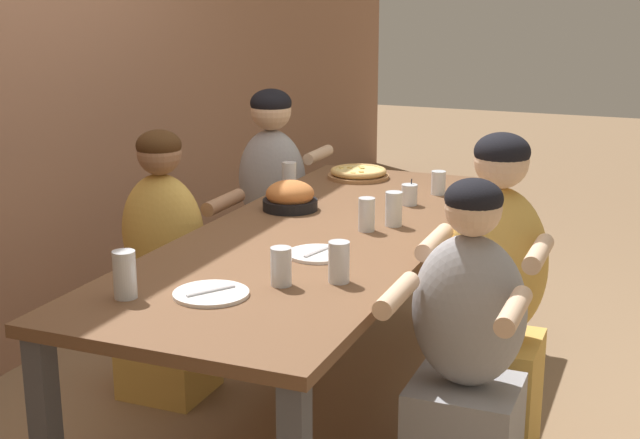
{
  "coord_description": "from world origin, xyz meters",
  "views": [
    {
      "loc": [
        -3.01,
        -1.23,
        1.69
      ],
      "look_at": [
        0.0,
        0.0,
        0.82
      ],
      "focal_mm": 50.0,
      "sensor_mm": 36.0,
      "label": 1
    }
  ],
  "objects_px": {
    "drinking_glass_g": "(438,184)",
    "drinking_glass_c": "(289,179)",
    "empty_plate_a": "(318,254)",
    "drinking_glass_b": "(394,209)",
    "drinking_glass_a": "(281,269)",
    "diner_far_center": "(166,278)",
    "skillet_bowl": "(290,197)",
    "empty_plate_b": "(211,294)",
    "pizza_board_main": "(358,173)",
    "drinking_glass_e": "(367,217)",
    "diner_far_right": "(273,211)",
    "diner_near_center": "(493,313)",
    "diner_near_midleft": "(466,370)",
    "drinking_glass_d": "(339,264)",
    "drinking_glass_f": "(125,277)",
    "cocktail_glass_blue": "(409,196)"
  },
  "relations": [
    {
      "from": "pizza_board_main",
      "to": "drinking_glass_e",
      "type": "distance_m",
      "value": 0.94
    },
    {
      "from": "empty_plate_a",
      "to": "drinking_glass_g",
      "type": "distance_m",
      "value": 1.07
    },
    {
      "from": "drinking_glass_g",
      "to": "drinking_glass_e",
      "type": "bearing_deg",
      "value": 172.07
    },
    {
      "from": "drinking_glass_a",
      "to": "diner_far_center",
      "type": "xyz_separation_m",
      "value": [
        0.58,
        0.79,
        -0.31
      ]
    },
    {
      "from": "pizza_board_main",
      "to": "diner_near_midleft",
      "type": "relative_size",
      "value": 0.27
    },
    {
      "from": "pizza_board_main",
      "to": "diner_near_center",
      "type": "bearing_deg",
      "value": -138.51
    },
    {
      "from": "empty_plate_a",
      "to": "diner_far_center",
      "type": "relative_size",
      "value": 0.19
    },
    {
      "from": "drinking_glass_g",
      "to": "diner_far_center",
      "type": "relative_size",
      "value": 0.09
    },
    {
      "from": "drinking_glass_b",
      "to": "diner_near_center",
      "type": "relative_size",
      "value": 0.11
    },
    {
      "from": "drinking_glass_d",
      "to": "diner_near_center",
      "type": "distance_m",
      "value": 0.7
    },
    {
      "from": "drinking_glass_f",
      "to": "empty_plate_a",
      "type": "bearing_deg",
      "value": -31.4
    },
    {
      "from": "skillet_bowl",
      "to": "drinking_glass_b",
      "type": "xyz_separation_m",
      "value": [
        -0.08,
        -0.48,
        0.01
      ]
    },
    {
      "from": "empty_plate_a",
      "to": "drinking_glass_b",
      "type": "distance_m",
      "value": 0.5
    },
    {
      "from": "skillet_bowl",
      "to": "empty_plate_b",
      "type": "relative_size",
      "value": 1.43
    },
    {
      "from": "drinking_glass_c",
      "to": "drinking_glass_f",
      "type": "height_order",
      "value": "drinking_glass_f"
    },
    {
      "from": "drinking_glass_b",
      "to": "diner_far_center",
      "type": "height_order",
      "value": "diner_far_center"
    },
    {
      "from": "empty_plate_b",
      "to": "drinking_glass_g",
      "type": "xyz_separation_m",
      "value": [
        1.56,
        -0.29,
        0.04
      ]
    },
    {
      "from": "skillet_bowl",
      "to": "drinking_glass_d",
      "type": "bearing_deg",
      "value": -146.56
    },
    {
      "from": "drinking_glass_g",
      "to": "drinking_glass_c",
      "type": "bearing_deg",
      "value": 108.79
    },
    {
      "from": "drinking_glass_b",
      "to": "diner_near_midleft",
      "type": "relative_size",
      "value": 0.12
    },
    {
      "from": "drinking_glass_a",
      "to": "diner_near_center",
      "type": "xyz_separation_m",
      "value": [
        0.59,
        -0.56,
        -0.28
      ]
    },
    {
      "from": "drinking_glass_a",
      "to": "drinking_glass_e",
      "type": "height_order",
      "value": "drinking_glass_e"
    },
    {
      "from": "drinking_glass_e",
      "to": "diner_near_midleft",
      "type": "relative_size",
      "value": 0.11
    },
    {
      "from": "empty_plate_b",
      "to": "diner_far_center",
      "type": "height_order",
      "value": "diner_far_center"
    },
    {
      "from": "drinking_glass_g",
      "to": "diner_far_center",
      "type": "bearing_deg",
      "value": 130.99
    },
    {
      "from": "drinking_glass_f",
      "to": "drinking_glass_a",
      "type": "bearing_deg",
      "value": -53.88
    },
    {
      "from": "skillet_bowl",
      "to": "diner_far_right",
      "type": "height_order",
      "value": "diner_far_right"
    },
    {
      "from": "drinking_glass_b",
      "to": "diner_far_center",
      "type": "bearing_deg",
      "value": 103.93
    },
    {
      "from": "empty_plate_b",
      "to": "skillet_bowl",
      "type": "bearing_deg",
      "value": 11.16
    },
    {
      "from": "pizza_board_main",
      "to": "drinking_glass_d",
      "type": "distance_m",
      "value": 1.55
    },
    {
      "from": "drinking_glass_b",
      "to": "cocktail_glass_blue",
      "type": "bearing_deg",
      "value": 6.56
    },
    {
      "from": "empty_plate_a",
      "to": "diner_far_right",
      "type": "relative_size",
      "value": 0.18
    },
    {
      "from": "diner_near_midleft",
      "to": "drinking_glass_c",
      "type": "bearing_deg",
      "value": -43.49
    },
    {
      "from": "drinking_glass_b",
      "to": "drinking_glass_g",
      "type": "height_order",
      "value": "drinking_glass_b"
    },
    {
      "from": "empty_plate_a",
      "to": "diner_near_midleft",
      "type": "xyz_separation_m",
      "value": [
        -0.16,
        -0.57,
        -0.27
      ]
    },
    {
      "from": "empty_plate_a",
      "to": "drinking_glass_e",
      "type": "height_order",
      "value": "drinking_glass_e"
    },
    {
      "from": "diner_near_midleft",
      "to": "drinking_glass_e",
      "type": "bearing_deg",
      "value": -45.26
    },
    {
      "from": "drinking_glass_e",
      "to": "empty_plate_a",
      "type": "bearing_deg",
      "value": 172.18
    },
    {
      "from": "diner_far_center",
      "to": "diner_far_right",
      "type": "height_order",
      "value": "diner_far_right"
    },
    {
      "from": "skillet_bowl",
      "to": "drinking_glass_g",
      "type": "distance_m",
      "value": 0.71
    },
    {
      "from": "skillet_bowl",
      "to": "drinking_glass_b",
      "type": "height_order",
      "value": "drinking_glass_b"
    },
    {
      "from": "pizza_board_main",
      "to": "drinking_glass_c",
      "type": "relative_size",
      "value": 2.16
    },
    {
      "from": "empty_plate_b",
      "to": "diner_far_right",
      "type": "height_order",
      "value": "diner_far_right"
    },
    {
      "from": "diner_far_right",
      "to": "diner_near_center",
      "type": "distance_m",
      "value": 1.7
    },
    {
      "from": "empty_plate_a",
      "to": "diner_near_center",
      "type": "relative_size",
      "value": 0.18
    },
    {
      "from": "drinking_glass_d",
      "to": "diner_near_midleft",
      "type": "bearing_deg",
      "value": -79.4
    },
    {
      "from": "pizza_board_main",
      "to": "diner_far_right",
      "type": "height_order",
      "value": "diner_far_right"
    },
    {
      "from": "empty_plate_b",
      "to": "diner_near_midleft",
      "type": "height_order",
      "value": "diner_near_midleft"
    },
    {
      "from": "diner_near_midleft",
      "to": "diner_far_center",
      "type": "distance_m",
      "value": 1.41
    },
    {
      "from": "drinking_glass_d",
      "to": "drinking_glass_g",
      "type": "xyz_separation_m",
      "value": [
        1.29,
        0.02,
        -0.01
      ]
    }
  ]
}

